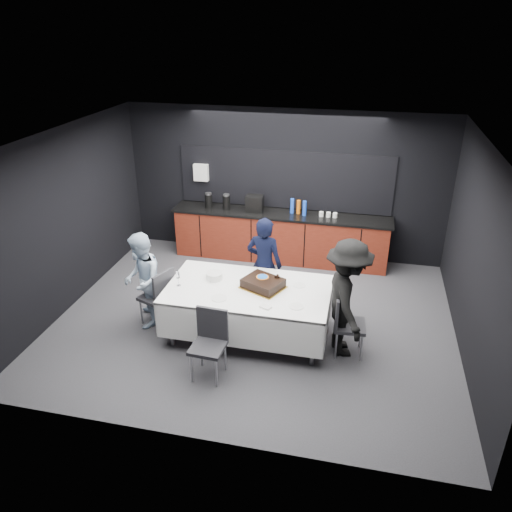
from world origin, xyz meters
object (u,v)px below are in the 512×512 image
at_px(chair_left, 159,294).
at_px(person_left, 142,280).
at_px(person_right, 347,299).
at_px(plate_stack, 214,276).
at_px(chair_near, 210,338).
at_px(champagne_flute, 178,276).
at_px(person_center, 264,265).
at_px(cake_assembly, 263,283).
at_px(party_table, 248,297).
at_px(chair_right, 344,320).

height_order(chair_left, person_left, person_left).
bearing_deg(chair_left, person_right, -1.29).
distance_m(plate_stack, chair_near, 1.19).
xyz_separation_m(chair_left, chair_near, (1.08, -0.92, 0.00)).
distance_m(champagne_flute, person_left, 0.65).
bearing_deg(chair_left, person_center, 29.60).
xyz_separation_m(cake_assembly, plate_stack, (-0.75, 0.10, -0.02)).
height_order(cake_assembly, person_center, person_center).
bearing_deg(person_center, party_table, 92.01).
relative_size(chair_left, chair_near, 1.00).
distance_m(chair_near, person_left, 1.62).
relative_size(champagne_flute, person_right, 0.13).
xyz_separation_m(champagne_flute, person_right, (2.38, 0.04, -0.09)).
height_order(plate_stack, chair_near, chair_near).
bearing_deg(person_right, champagne_flute, 75.16).
bearing_deg(cake_assembly, party_table, -162.80).
xyz_separation_m(cake_assembly, person_left, (-1.81, -0.11, -0.12)).
relative_size(plate_stack, person_center, 0.15).
xyz_separation_m(plate_stack, person_center, (0.62, 0.61, -0.05)).
height_order(chair_right, person_right, person_right).
bearing_deg(party_table, cake_assembly, 17.20).
distance_m(plate_stack, chair_right, 1.97).
relative_size(chair_near, person_center, 0.59).
bearing_deg(party_table, chair_left, -178.47).
bearing_deg(person_center, chair_right, 152.32).
bearing_deg(chair_near, person_left, 145.48).
bearing_deg(cake_assembly, person_center, 100.54).
distance_m(party_table, cake_assembly, 0.30).
relative_size(champagne_flute, person_left, 0.15).
relative_size(chair_right, person_left, 0.63).
relative_size(person_center, person_right, 0.92).
xyz_separation_m(party_table, person_right, (1.38, -0.10, 0.20)).
relative_size(chair_near, person_right, 0.55).
bearing_deg(chair_near, chair_right, 26.36).
distance_m(cake_assembly, person_center, 0.73).
distance_m(plate_stack, chair_left, 0.88).
relative_size(cake_assembly, chair_right, 0.75).
distance_m(plate_stack, person_left, 1.08).
distance_m(person_center, person_left, 1.86).
height_order(cake_assembly, chair_right, cake_assembly).
bearing_deg(champagne_flute, plate_stack, 34.23).
bearing_deg(champagne_flute, chair_left, 163.93).
distance_m(party_table, person_left, 1.61).
bearing_deg(chair_right, plate_stack, 171.20).
bearing_deg(chair_near, plate_stack, 103.62).
bearing_deg(chair_left, plate_stack, 13.83).
relative_size(plate_stack, chair_near, 0.26).
distance_m(chair_left, chair_near, 1.42).
distance_m(cake_assembly, chair_right, 1.23).
height_order(chair_near, person_center, person_center).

